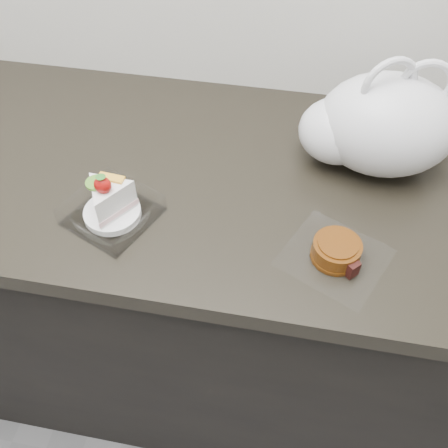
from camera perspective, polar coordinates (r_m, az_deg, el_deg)
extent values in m
cube|color=black|center=(1.40, -6.15, -7.52)|extent=(2.00, 0.60, 0.86)
cube|color=black|center=(1.06, -8.13, 6.08)|extent=(2.04, 0.64, 0.04)
cube|color=white|center=(0.95, -12.54, 0.88)|extent=(0.19, 0.19, 0.00)
cylinder|color=white|center=(0.94, -12.63, 1.25)|extent=(0.10, 0.10, 0.01)
ellipsoid|color=red|center=(0.88, -13.71, 4.36)|extent=(0.03, 0.03, 0.03)
cone|color=#2D7223|center=(0.87, -13.89, 5.07)|extent=(0.02, 0.02, 0.01)
cylinder|color=#569A2C|center=(0.90, -14.39, 4.59)|extent=(0.04, 0.04, 0.00)
cube|color=gold|center=(0.90, -12.79, 5.17)|extent=(0.05, 0.02, 0.00)
cube|color=white|center=(0.89, 12.52, -3.70)|extent=(0.22, 0.21, 0.00)
cylinder|color=#61380B|center=(0.88, 12.71, -2.97)|extent=(0.10, 0.10, 0.04)
cylinder|color=#61380B|center=(0.89, 12.57, -3.51)|extent=(0.11, 0.11, 0.01)
cylinder|color=#61380B|center=(0.86, 12.93, -2.18)|extent=(0.08, 0.08, 0.00)
cube|color=black|center=(0.86, 14.29, -4.86)|extent=(0.03, 0.03, 0.03)
ellipsoid|color=silver|center=(1.02, 18.04, 10.71)|extent=(0.31, 0.27, 0.20)
ellipsoid|color=silver|center=(1.01, 12.90, 10.31)|extent=(0.19, 0.18, 0.13)
torus|color=silver|center=(0.96, 18.36, 14.89)|extent=(0.10, 0.06, 0.11)
torus|color=silver|center=(0.99, 22.09, 14.56)|extent=(0.10, 0.02, 0.10)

